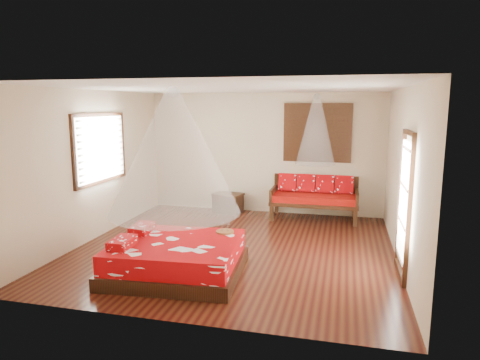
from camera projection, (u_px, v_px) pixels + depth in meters
room at (235, 170)px, 7.40m from camera, size 5.54×5.54×2.84m
bed at (176, 257)px, 6.44m from camera, size 2.04×1.87×0.63m
daybed at (314, 196)px, 9.55m from camera, size 1.90×0.85×0.97m
storage_chest at (228, 203)px, 10.14m from camera, size 0.75×0.61×0.46m
shutter_panel at (317, 133)px, 9.63m from camera, size 1.52×0.06×1.32m
window_left at (101, 148)px, 8.18m from camera, size 0.10×1.74×1.34m
glazed_door at (404, 205)px, 6.25m from camera, size 0.08×1.02×2.16m
wine_tray at (225, 229)px, 6.84m from camera, size 0.29×0.29×0.23m
mosquito_net_main at (174, 152)px, 6.16m from camera, size 1.93×1.93×1.80m
mosquito_net_daybed at (316, 130)px, 9.17m from camera, size 0.85×0.85×1.50m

